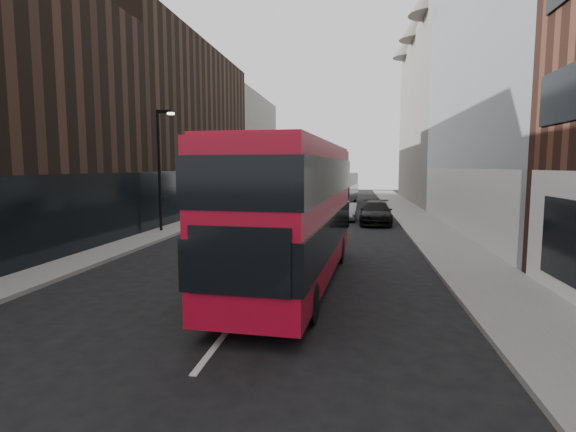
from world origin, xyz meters
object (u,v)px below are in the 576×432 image
at_px(red_bus, 294,207).
at_px(car_a, 307,228).
at_px(grey_bus, 343,188).
at_px(car_b, 348,212).
at_px(car_c, 376,213).
at_px(street_lamp, 160,162).

distance_m(red_bus, car_a, 9.39).
height_order(red_bus, grey_bus, red_bus).
xyz_separation_m(grey_bus, car_a, (-1.37, -23.27, -1.07)).
distance_m(car_a, car_b, 9.43).
xyz_separation_m(red_bus, car_c, (3.47, 16.52, -1.82)).
bearing_deg(street_lamp, car_b, 36.59).
distance_m(grey_bus, car_c, 16.16).
height_order(red_bus, car_c, red_bus).
height_order(car_b, car_c, car_c).
bearing_deg(car_b, red_bus, -90.27).
height_order(street_lamp, red_bus, street_lamp).
height_order(red_bus, car_a, red_bus).
xyz_separation_m(red_bus, car_a, (-0.52, 9.17, -1.95)).
distance_m(grey_bus, car_b, 14.13).
bearing_deg(street_lamp, grey_bus, 65.43).
relative_size(grey_bus, car_a, 2.66).
height_order(grey_bus, car_c, grey_bus).
relative_size(street_lamp, car_b, 1.88).
distance_m(street_lamp, car_b, 13.89).
height_order(street_lamp, car_c, street_lamp).
bearing_deg(street_lamp, car_c, 25.83).
relative_size(car_a, car_b, 1.01).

